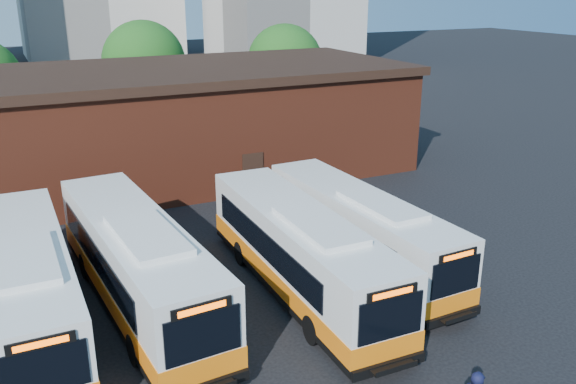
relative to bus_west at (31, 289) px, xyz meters
name	(u,v)px	position (x,y,z in m)	size (l,w,h in m)	color
ground	(331,333)	(8.83, -4.60, -1.48)	(220.00, 220.00, 0.00)	black
bus_west	(31,289)	(0.00, 0.00, 0.00)	(2.55, 12.02, 3.27)	white
bus_midwest	(138,267)	(3.53, -0.04, 0.08)	(3.53, 12.81, 3.45)	white
bus_mideast	(300,255)	(9.19, -1.55, 0.03)	(2.71, 12.33, 3.34)	white
bus_east	(359,232)	(12.45, -0.46, -0.04)	(2.85, 11.74, 3.17)	white
depot_building	(167,121)	(8.83, 15.40, 1.77)	(28.60, 12.60, 6.40)	maroon
tree_mid	(144,62)	(10.83, 29.40, 3.60)	(6.56, 6.56, 8.36)	#382314
tree_east	(285,62)	(21.83, 26.40, 3.35)	(6.24, 6.24, 7.96)	#382314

